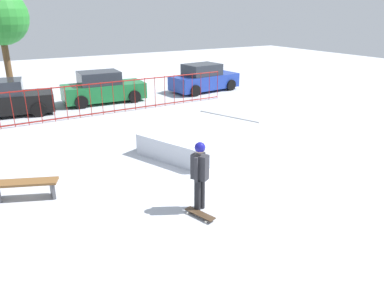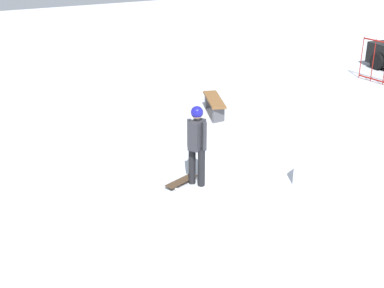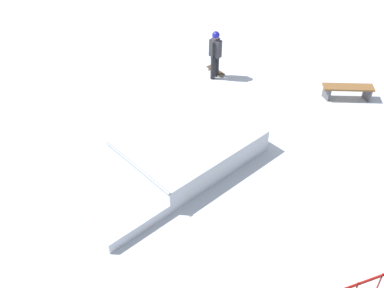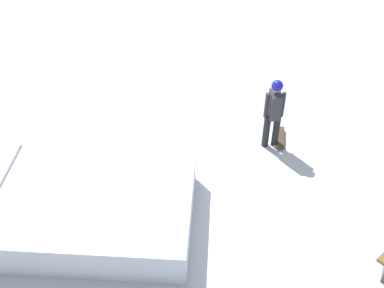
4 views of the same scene
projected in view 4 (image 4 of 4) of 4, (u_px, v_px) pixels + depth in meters
name	position (u px, v px, depth m)	size (l,w,h in m)	color
ground_plane	(159.00, 206.00, 9.42)	(60.00, 60.00, 0.00)	#B2B7C1
skate_ramp	(71.00, 209.00, 8.93)	(5.98, 4.46, 0.74)	silver
skater	(274.00, 109.00, 10.20)	(0.39, 0.44, 1.73)	black
skateboard	(280.00, 137.00, 10.94)	(0.43, 0.82, 0.09)	#3F2D1E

